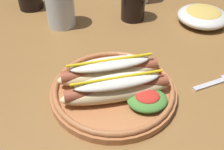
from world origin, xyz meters
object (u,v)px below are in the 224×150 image
object	(u,v)px
hot_dog_plate	(115,86)
side_bowl	(203,16)
extra_cup	(133,0)
fork	(219,81)
water_cup	(60,3)

from	to	relation	value
hot_dog_plate	side_bowl	xyz separation A→B (m)	(0.30, 0.29, -0.00)
hot_dog_plate	extra_cup	size ratio (longest dim) A/B	2.19
fork	water_cup	bearing A→B (deg)	122.94
hot_dog_plate	side_bowl	bearing A→B (deg)	44.04
water_cup	extra_cup	xyz separation A→B (m)	(0.22, 0.02, -0.01)
side_bowl	water_cup	bearing A→B (deg)	175.60
fork	water_cup	distance (m)	0.49
water_cup	fork	bearing A→B (deg)	-39.84
hot_dog_plate	side_bowl	world-z (taller)	hot_dog_plate
side_bowl	fork	bearing A→B (deg)	-101.87
water_cup	side_bowl	distance (m)	0.43
hot_dog_plate	fork	distance (m)	0.25
hot_dog_plate	fork	world-z (taller)	hot_dog_plate
fork	side_bowl	world-z (taller)	side_bowl
hot_dog_plate	side_bowl	size ratio (longest dim) A/B	1.79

